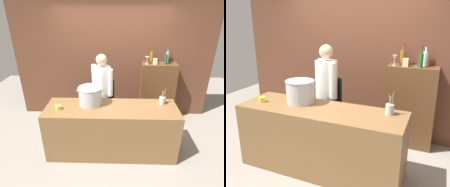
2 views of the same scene
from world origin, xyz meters
TOP-DOWN VIEW (x-y plane):
  - ground_plane at (0.00, 0.00)m, footprint 8.00×8.00m
  - brick_back_panel at (0.00, 1.40)m, footprint 4.40×0.10m
  - prep_counter at (0.00, 0.00)m, footprint 2.23×0.70m
  - bar_cabinet at (1.00, 1.19)m, footprint 0.76×0.32m
  - chef at (-0.20, 0.62)m, footprint 0.45×0.43m
  - stockpot_large at (-0.37, 0.12)m, footprint 0.46×0.40m
  - utensil_crock at (0.87, 0.16)m, footprint 0.10×0.10m
  - butter_jar at (-0.87, -0.08)m, footprint 0.10×0.10m
  - wine_bottle_clear at (1.15, 1.27)m, footprint 0.07×0.07m
  - wine_bottle_amber at (0.82, 1.24)m, footprint 0.07×0.07m
  - wine_bottle_green at (1.10, 1.15)m, footprint 0.06×0.06m
  - wine_glass_short at (0.71, 1.15)m, footprint 0.08×0.08m
  - spice_tin_cream at (0.88, 1.15)m, footprint 0.08×0.08m

SIDE VIEW (x-z plane):
  - ground_plane at x=0.00m, z-range 0.00..0.00m
  - prep_counter at x=0.00m, z-range 0.00..0.90m
  - bar_cabinet at x=1.00m, z-range 0.00..1.32m
  - butter_jar at x=-0.87m, z-range 0.90..0.97m
  - chef at x=-0.20m, z-range 0.13..1.79m
  - utensil_crock at x=0.87m, z-range 0.83..1.12m
  - stockpot_large at x=-0.37m, z-range 0.90..1.21m
  - spice_tin_cream at x=0.88m, z-range 1.32..1.44m
  - wine_bottle_green at x=1.10m, z-range 1.28..1.59m
  - wine_glass_short at x=0.71m, z-range 1.36..1.52m
  - wine_bottle_clear at x=1.15m, z-range 1.29..1.60m
  - wine_bottle_amber at x=0.82m, z-range 1.29..1.61m
  - brick_back_panel at x=0.00m, z-range 0.00..3.00m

